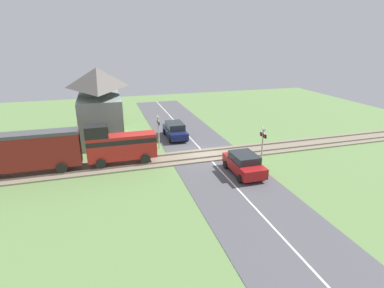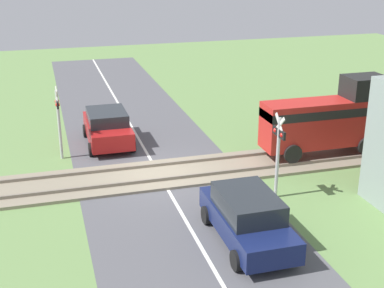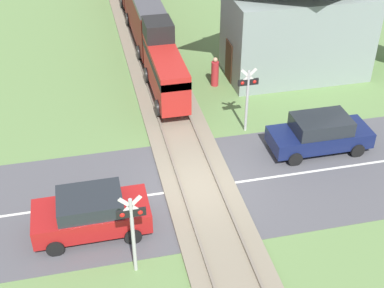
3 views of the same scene
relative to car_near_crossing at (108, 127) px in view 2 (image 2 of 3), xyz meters
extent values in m
plane|color=#66894C|center=(4.17, 1.44, -0.82)|extent=(60.00, 60.00, 0.00)
cube|color=#515156|center=(4.17, 1.44, -0.81)|extent=(48.00, 6.40, 0.02)
cube|color=silver|center=(4.17, 1.44, -0.80)|extent=(48.00, 0.12, 0.00)
cube|color=gray|center=(4.17, 1.44, -0.76)|extent=(2.80, 48.00, 0.12)
cube|color=slate|center=(3.45, 1.44, -0.64)|extent=(0.10, 48.00, 0.12)
cube|color=slate|center=(4.89, 1.44, -0.64)|extent=(0.10, 48.00, 0.12)
cube|color=red|center=(4.17, 8.43, 0.75)|extent=(1.35, 5.25, 1.90)
cube|color=black|center=(4.17, 8.43, 1.27)|extent=(1.37, 5.25, 0.36)
cube|color=black|center=(4.17, 10.22, 2.15)|extent=(1.35, 1.68, 0.90)
cylinder|color=black|center=(3.45, 6.75, -0.20)|extent=(0.14, 0.76, 0.76)
cylinder|color=black|center=(4.89, 6.75, -0.20)|extent=(0.14, 0.76, 0.76)
cylinder|color=black|center=(3.45, 10.11, -0.20)|extent=(0.14, 0.76, 0.76)
cylinder|color=black|center=(4.89, 10.11, -0.20)|extent=(0.14, 0.76, 0.76)
cube|color=#A81919|center=(0.00, 0.00, -0.15)|extent=(3.98, 1.81, 0.75)
cube|color=#23282D|center=(0.00, 0.00, 0.49)|extent=(2.19, 1.66, 0.53)
cylinder|color=black|center=(1.29, 0.90, -0.52)|extent=(0.60, 0.18, 0.60)
cylinder|color=black|center=(1.29, -0.90, -0.52)|extent=(0.60, 0.18, 0.60)
cylinder|color=black|center=(-1.29, 0.90, -0.52)|extent=(0.60, 0.18, 0.60)
cylinder|color=black|center=(-1.29, -0.90, -0.52)|extent=(0.60, 0.18, 0.60)
cube|color=#141E4C|center=(9.71, 2.88, -0.19)|extent=(4.25, 1.70, 0.66)
cube|color=#23282D|center=(9.71, 2.88, 0.45)|extent=(2.34, 1.57, 0.62)
cylinder|color=black|center=(8.33, 2.03, -0.52)|extent=(0.60, 0.18, 0.60)
cylinder|color=black|center=(8.33, 3.73, -0.52)|extent=(0.60, 0.18, 0.60)
cylinder|color=black|center=(11.09, 2.03, -0.52)|extent=(0.60, 0.18, 0.60)
cylinder|color=black|center=(11.09, 3.73, -0.52)|extent=(0.60, 0.18, 0.60)
cylinder|color=#B7B7B7|center=(1.21, -2.12, 0.66)|extent=(0.12, 0.12, 2.97)
cube|color=black|center=(1.21, -2.12, 1.61)|extent=(0.90, 0.08, 0.28)
sphere|color=red|center=(0.94, -2.12, 1.61)|extent=(0.18, 0.18, 0.18)
sphere|color=red|center=(1.48, -2.12, 1.61)|extent=(0.18, 0.18, 0.18)
cube|color=silver|center=(1.21, -2.12, 1.89)|extent=(0.72, 0.04, 0.72)
cube|color=silver|center=(1.21, -2.12, 1.89)|extent=(0.72, 0.04, 0.72)
cylinder|color=#B7B7B7|center=(7.14, 5.00, 0.66)|extent=(0.12, 0.12, 2.97)
cube|color=black|center=(7.14, 5.00, 1.61)|extent=(0.90, 0.08, 0.28)
sphere|color=red|center=(7.41, 5.00, 1.61)|extent=(0.18, 0.18, 0.18)
sphere|color=red|center=(6.87, 5.00, 1.61)|extent=(0.18, 0.18, 0.18)
cube|color=silver|center=(7.14, 5.00, 1.89)|extent=(0.72, 0.04, 0.72)
cube|color=silver|center=(7.14, 5.00, 1.89)|extent=(0.72, 0.04, 0.72)
cylinder|color=#B2282D|center=(6.89, 9.41, -0.16)|extent=(0.38, 0.38, 1.32)
sphere|color=tan|center=(6.89, 9.41, 0.61)|extent=(0.24, 0.24, 0.24)
camera|label=1|loc=(-18.33, 9.45, 8.73)|focal=28.00mm
camera|label=2|loc=(22.93, -2.64, 7.56)|focal=50.00mm
camera|label=3|loc=(0.34, -14.15, 12.35)|focal=50.00mm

